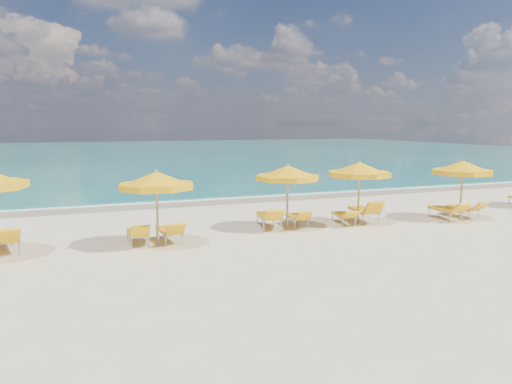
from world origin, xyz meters
name	(u,v)px	position (x,y,z in m)	size (l,w,h in m)	color
ground_plane	(272,232)	(0.00, 0.00, 0.00)	(120.00, 120.00, 0.00)	beige
ocean	(119,154)	(0.00, 48.00, 0.00)	(120.00, 80.00, 0.30)	#147066
wet_sand_band	(211,201)	(0.00, 7.40, 0.00)	(120.00, 2.60, 0.01)	tan
foam_line	(207,199)	(0.00, 8.20, 0.00)	(120.00, 1.20, 0.03)	white
whitecap_near	(73,184)	(-6.00, 17.00, 0.00)	(14.00, 0.36, 0.05)	white
whitecap_far	(247,168)	(8.00, 24.00, 0.00)	(18.00, 0.30, 0.05)	white
umbrella_2	(156,181)	(-3.99, -0.55, 1.99)	(2.70, 2.70, 2.34)	tan
umbrella_3	(288,173)	(0.73, 0.33, 1.97)	(2.62, 2.62, 2.31)	tan
umbrella_4	(359,170)	(3.54, 0.17, 2.01)	(2.40, 2.40, 2.36)	tan
umbrella_5	(463,168)	(7.73, -0.50, 1.99)	(2.98, 2.98, 2.34)	tan
lounger_1_right	(5,244)	(-8.23, 0.42, 0.24)	(0.98, 1.95, 0.89)	#A5A8AD
lounger_2_left	(138,238)	(-4.52, -0.04, 0.21)	(0.59, 1.63, 0.78)	#A5A8AD
lounger_2_right	(169,235)	(-3.54, -0.06, 0.21)	(0.67, 1.71, 0.78)	#A5A8AD
lounger_3_left	(269,221)	(0.20, 0.73, 0.25)	(1.07, 2.11, 0.89)	#A5A8AD
lounger_3_right	(297,221)	(1.25, 0.60, 0.20)	(0.76, 1.69, 0.73)	#A5A8AD
lounger_4_left	(344,219)	(3.05, 0.36, 0.20)	(0.82, 1.71, 0.67)	#A5A8AD
lounger_4_right	(364,215)	(4.03, 0.52, 0.25)	(0.99, 2.04, 0.96)	#A5A8AD
lounger_5_left	(446,213)	(7.22, -0.31, 0.23)	(0.71, 1.89, 0.82)	#A5A8AD
lounger_5_right	(463,211)	(8.28, -0.10, 0.21)	(0.70, 1.73, 0.72)	#A5A8AD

